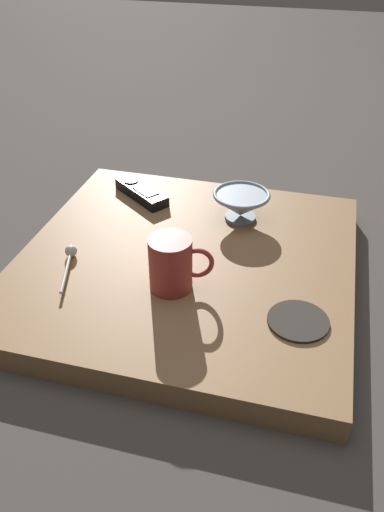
# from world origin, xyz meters

# --- Properties ---
(ground_plane) EXTENTS (6.00, 6.00, 0.00)m
(ground_plane) POSITION_xyz_m (0.00, 0.00, 0.00)
(ground_plane) COLOR #47423D
(table) EXTENTS (0.65, 0.65, 0.05)m
(table) POSITION_xyz_m (0.00, 0.00, 0.02)
(table) COLOR #936D47
(table) RESTS_ON ground
(cereal_bowl) EXTENTS (0.12, 0.12, 0.06)m
(cereal_bowl) POSITION_xyz_m (0.17, -0.08, 0.08)
(cereal_bowl) COLOR #8C9EAD
(cereal_bowl) RESTS_ON table
(coffee_mug) EXTENTS (0.08, 0.11, 0.10)m
(coffee_mug) POSITION_xyz_m (-0.10, -0.01, 0.10)
(coffee_mug) COLOR #A53833
(coffee_mug) RESTS_ON table
(teaspoon) EXTENTS (0.14, 0.05, 0.02)m
(teaspoon) POSITION_xyz_m (-0.07, 0.21, 0.06)
(teaspoon) COLOR silver
(teaspoon) RESTS_ON table
(tv_remote_near) EXTENTS (0.13, 0.15, 0.03)m
(tv_remote_near) POSITION_xyz_m (0.21, 0.16, 0.06)
(tv_remote_near) COLOR black
(tv_remote_near) RESTS_ON table
(drink_coaster) EXTENTS (0.10, 0.10, 0.01)m
(drink_coaster) POSITION_xyz_m (-0.14, -0.23, 0.05)
(drink_coaster) COLOR #332D28
(drink_coaster) RESTS_ON table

